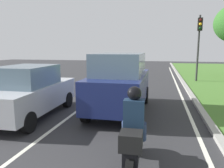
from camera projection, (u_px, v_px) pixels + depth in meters
ground_plane at (119, 88)px, 13.63m from camera, size 60.00×60.00×0.00m
lane_line_center at (108, 88)px, 13.78m from camera, size 0.12×32.00×0.01m
lane_line_right_edge at (179, 91)px, 12.86m from camera, size 0.12×32.00×0.01m
curb_right at (188, 90)px, 12.75m from camera, size 0.24×48.00×0.12m
car_suv_ahead at (120, 82)px, 8.44m from camera, size 1.99×4.51×2.28m
car_sedan_left_lane at (29, 92)px, 7.87m from camera, size 1.91×4.33×1.86m
motorcycle at (133, 144)px, 4.37m from camera, size 0.41×1.90×1.01m
rider_person at (134, 114)px, 4.32m from camera, size 0.51×0.41×1.16m
traffic_light_near_right at (199, 37)px, 15.71m from camera, size 0.32×0.50×4.81m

